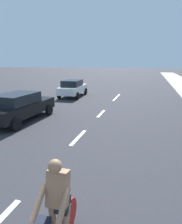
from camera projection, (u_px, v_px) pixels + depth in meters
name	position (u px, v px, depth m)	size (l,w,h in m)	color
ground_plane	(118.00, 96.00, 18.38)	(160.00, 160.00, 0.00)	#2D2D33
lane_stripe_2	(78.00, 137.00, 8.39)	(0.16, 1.80, 0.01)	white
lane_stripe_3	(101.00, 113.00, 12.24)	(0.16, 1.80, 0.01)	white
lane_stripe_4	(115.00, 99.00, 16.99)	(0.16, 1.80, 0.01)	white
lane_stripe_5	(118.00, 96.00, 18.62)	(0.16, 1.80, 0.01)	white
cyclist	(53.00, 216.00, 3.08)	(0.63, 1.71, 1.82)	black
parked_car_black	(19.00, 106.00, 10.62)	(2.18, 4.52, 1.57)	black
parked_car_white	(73.00, 88.00, 18.01)	(2.09, 4.19, 1.57)	white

